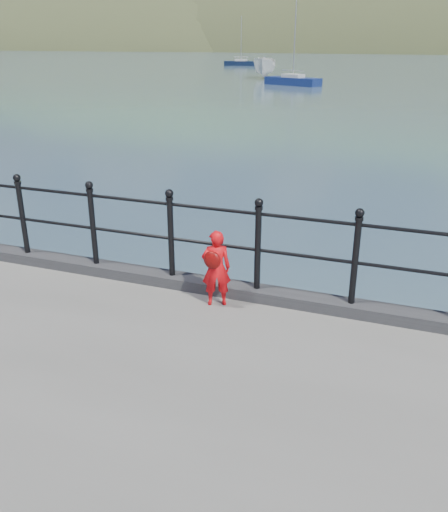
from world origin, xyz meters
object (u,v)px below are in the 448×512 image
at_px(railing, 213,233).
at_px(sailboat_port, 293,81).
at_px(sailboat_left, 241,63).
at_px(child, 216,268).
at_px(launch_white, 265,67).

bearing_deg(railing, sailboat_port, 102.24).
bearing_deg(sailboat_port, railing, -56.69).
distance_m(railing, sailboat_left, 83.50).
height_order(railing, child, railing).
relative_size(railing, launch_white, 3.08).
relative_size(launch_white, sailboat_left, 0.80).
xyz_separation_m(railing, sailboat_port, (-9.89, 45.59, -1.48)).
xyz_separation_m(launch_white, sailboat_port, (4.96, -7.73, -0.80)).
xyz_separation_m(railing, launch_white, (-14.85, 53.32, -0.69)).
bearing_deg(launch_white, sailboat_left, 103.66).
relative_size(railing, sailboat_port, 2.30).
xyz_separation_m(sailboat_port, sailboat_left, (-16.44, 33.64, 0.00)).
bearing_deg(sailboat_left, launch_white, -72.05).
relative_size(child, launch_white, 0.17).
relative_size(sailboat_port, sailboat_left, 1.06).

